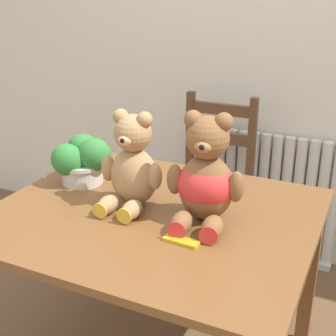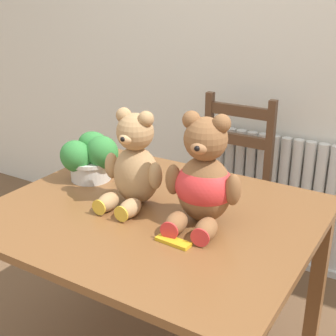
# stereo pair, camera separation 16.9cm
# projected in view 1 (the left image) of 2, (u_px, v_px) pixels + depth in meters

# --- Properties ---
(wall_back) EXTENTS (8.00, 0.04, 2.60)m
(wall_back) POSITION_uv_depth(u_px,v_px,m) (252.00, 35.00, 2.57)
(wall_back) COLOR silver
(wall_back) RESTS_ON ground_plane
(radiator) EXTENTS (0.88, 0.10, 0.77)m
(radiator) POSITION_uv_depth(u_px,v_px,m) (262.00, 201.00, 2.80)
(radiator) COLOR silver
(radiator) RESTS_ON ground_plane
(dining_table) EXTENTS (1.18, 0.99, 0.77)m
(dining_table) POSITION_uv_depth(u_px,v_px,m) (154.00, 236.00, 1.79)
(dining_table) COLOR brown
(dining_table) RESTS_ON ground_plane
(wooden_chair_behind) EXTENTS (0.40, 0.44, 1.01)m
(wooden_chair_behind) POSITION_uv_depth(u_px,v_px,m) (209.00, 193.00, 2.59)
(wooden_chair_behind) COLOR brown
(wooden_chair_behind) RESTS_ON ground_plane
(teddy_bear_left) EXTENTS (0.26, 0.25, 0.37)m
(teddy_bear_left) POSITION_uv_depth(u_px,v_px,m) (132.00, 166.00, 1.75)
(teddy_bear_left) COLOR tan
(teddy_bear_left) RESTS_ON dining_table
(teddy_bear_right) EXTENTS (0.28, 0.30, 0.40)m
(teddy_bear_right) POSITION_uv_depth(u_px,v_px,m) (206.00, 179.00, 1.63)
(teddy_bear_right) COLOR brown
(teddy_bear_right) RESTS_ON dining_table
(potted_plant) EXTENTS (0.24, 0.21, 0.20)m
(potted_plant) POSITION_uv_depth(u_px,v_px,m) (82.00, 160.00, 1.96)
(potted_plant) COLOR beige
(potted_plant) RESTS_ON dining_table
(chocolate_bar) EXTENTS (0.12, 0.05, 0.01)m
(chocolate_bar) POSITION_uv_depth(u_px,v_px,m) (181.00, 241.00, 1.54)
(chocolate_bar) COLOR gold
(chocolate_bar) RESTS_ON dining_table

